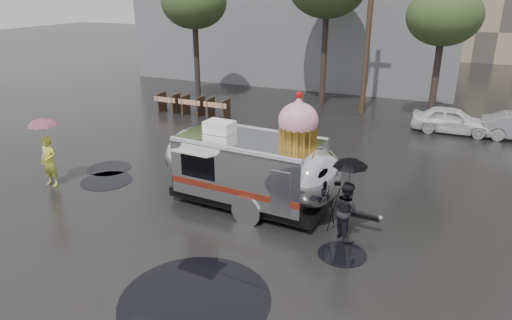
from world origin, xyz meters
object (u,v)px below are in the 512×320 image
at_px(person_left, 49,161).
at_px(person_right, 347,211).
at_px(tripod, 337,202).
at_px(airstream_trailer, 252,165).

relative_size(person_left, person_right, 1.07).
height_order(person_right, tripod, person_right).
relative_size(person_right, tripod, 1.12).
bearing_deg(airstream_trailer, tripod, -3.95).
distance_m(person_right, tripod, 0.52).
distance_m(person_left, person_right, 9.96).
relative_size(airstream_trailer, tripod, 4.90).
bearing_deg(airstream_trailer, person_left, -165.11).
distance_m(airstream_trailer, tripod, 2.78).
height_order(person_left, tripod, person_left).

